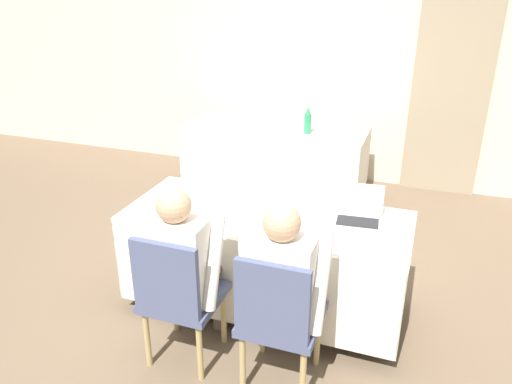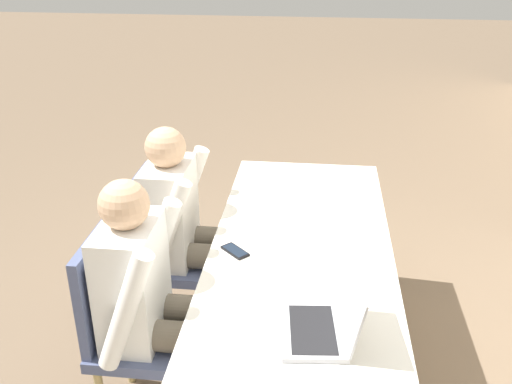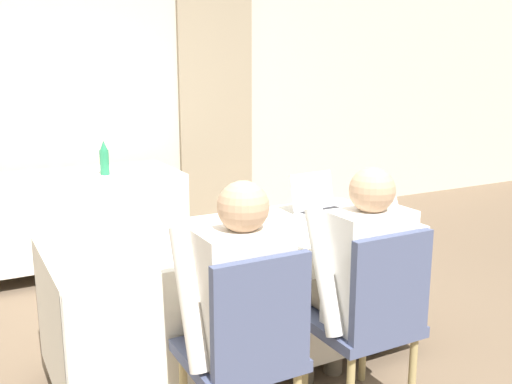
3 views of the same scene
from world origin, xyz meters
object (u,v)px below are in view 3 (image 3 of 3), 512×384
person_checkered_shirt (235,300)px  water_bottle (104,159)px  chair_near_left (247,347)px  person_white_shirt (357,274)px  cell_phone (281,243)px  chair_near_right (370,315)px  laptop (322,206)px

person_checkered_shirt → water_bottle: bearing=-92.3°
water_bottle → chair_near_left: size_ratio=0.31×
person_checkered_shirt → person_white_shirt: size_ratio=1.00×
cell_phone → person_white_shirt: person_white_shirt is taller
chair_near_left → chair_near_right: size_ratio=1.00×
person_white_shirt → chair_near_left: bearing=9.4°
chair_near_left → chair_near_right: same height
cell_phone → person_checkered_shirt: 0.52m
laptop → chair_near_right: bearing=-115.0°
cell_phone → chair_near_left: size_ratio=0.15×
cell_phone → person_white_shirt: 0.40m
laptop → person_checkered_shirt: 1.15m
water_bottle → person_checkered_shirt: (-0.10, -2.53, -0.22)m
chair_near_left → person_checkered_shirt: 0.19m
laptop → chair_near_right: (-0.29, -0.80, -0.29)m
person_checkered_shirt → person_white_shirt: (0.62, 0.00, 0.00)m
water_bottle → chair_near_right: size_ratio=0.31×
chair_near_left → person_white_shirt: person_white_shirt is taller
laptop → chair_near_left: (-0.91, -0.80, -0.29)m
laptop → person_white_shirt: person_white_shirt is taller
chair_near_right → person_checkered_shirt: size_ratio=0.78×
water_bottle → laptop: bearing=-66.2°
chair_near_right → water_bottle: bearing=-78.8°
chair_near_left → cell_phone: bearing=-133.7°
chair_near_left → person_checkered_shirt: bearing=-90.0°
chair_near_right → person_white_shirt: size_ratio=0.78×
cell_phone → chair_near_right: bearing=-17.9°
chair_near_left → chair_near_right: bearing=-180.0°
chair_near_right → person_checkered_shirt: (-0.62, 0.10, 0.16)m
laptop → person_white_shirt: 0.77m
water_bottle → person_white_shirt: bearing=-78.4°
laptop → water_bottle: bearing=108.3°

